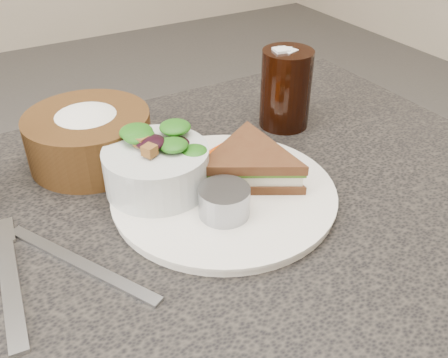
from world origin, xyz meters
name	(u,v)px	position (x,y,z in m)	size (l,w,h in m)	color
dinner_plate	(224,194)	(0.07, 0.02, 0.76)	(0.28, 0.28, 0.01)	white
sandwich	(250,164)	(0.11, 0.03, 0.78)	(0.16, 0.16, 0.04)	#492C17
salad_bowl	(156,162)	(0.00, 0.07, 0.80)	(0.13, 0.13, 0.08)	silver
dressing_ramekin	(224,202)	(0.04, -0.02, 0.78)	(0.06, 0.06, 0.04)	gray
orange_wedge	(223,150)	(0.10, 0.09, 0.78)	(0.06, 0.06, 0.03)	#FF4A00
fork	(10,285)	(-0.20, 0.00, 0.75)	(0.02, 0.19, 0.01)	#ACADAF
knife	(81,263)	(-0.13, -0.01, 0.75)	(0.01, 0.22, 0.00)	#9B9EA3
bread_basket	(88,130)	(-0.05, 0.20, 0.80)	(0.17, 0.17, 0.10)	#4E3015
cola_glass	(286,85)	(0.25, 0.15, 0.82)	(0.08, 0.08, 0.14)	black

